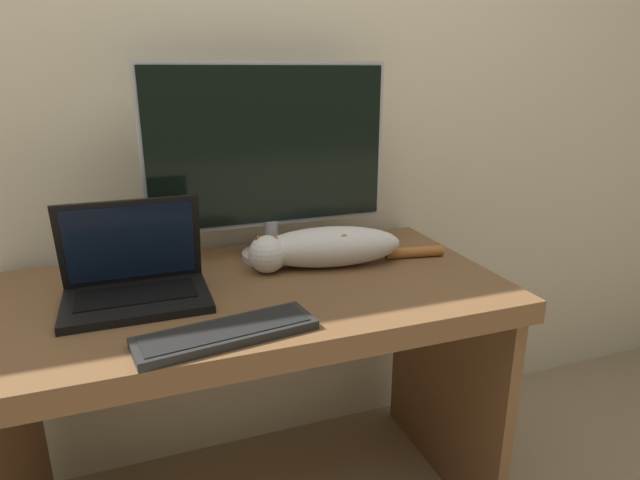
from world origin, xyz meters
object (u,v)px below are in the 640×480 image
(monitor, at_px, (269,155))
(cat, at_px, (324,247))
(external_keyboard, at_px, (226,333))
(laptop, at_px, (135,281))

(monitor, relative_size, cat, 1.19)
(external_keyboard, bearing_deg, laptop, 114.19)
(laptop, xyz_separation_m, cat, (0.52, 0.06, 0.01))
(cat, bearing_deg, laptop, -163.91)
(laptop, bearing_deg, external_keyboard, -57.66)
(external_keyboard, distance_m, cat, 0.48)
(laptop, bearing_deg, monitor, 25.23)
(monitor, xyz_separation_m, external_keyboard, (-0.22, -0.45, -0.30))
(monitor, xyz_separation_m, cat, (0.12, -0.12, -0.25))
(monitor, bearing_deg, laptop, -154.82)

